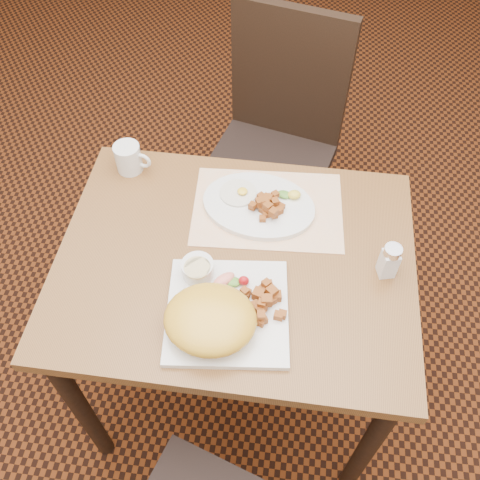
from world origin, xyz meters
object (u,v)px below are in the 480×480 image
at_px(plate_square, 227,311).
at_px(plate_oval, 259,205).
at_px(salt_shaker, 389,261).
at_px(chair_far, 276,135).
at_px(table, 236,281).
at_px(coffee_mug, 129,158).

distance_m(plate_square, plate_oval, 0.33).
bearing_deg(plate_oval, salt_shaker, -26.74).
relative_size(chair_far, plate_oval, 3.19).
height_order(table, plate_oval, plate_oval).
xyz_separation_m(chair_far, coffee_mug, (-0.39, -0.44, 0.25)).
height_order(chair_far, salt_shaker, chair_far).
bearing_deg(salt_shaker, coffee_mug, 159.39).
distance_m(chair_far, plate_oval, 0.58).
bearing_deg(table, plate_square, -88.53).
bearing_deg(salt_shaker, chair_far, 114.59).
relative_size(table, chair_far, 0.93).
height_order(plate_square, salt_shaker, salt_shaker).
distance_m(salt_shaker, coffee_mug, 0.76).
xyz_separation_m(plate_oval, coffee_mug, (-0.38, 0.10, 0.03)).
bearing_deg(plate_oval, plate_square, -96.10).
distance_m(table, plate_square, 0.20).
bearing_deg(coffee_mug, plate_oval, -14.80).
relative_size(chair_far, coffee_mug, 9.10).
bearing_deg(chair_far, coffee_mug, 62.17).
relative_size(plate_square, coffee_mug, 2.63).
xyz_separation_m(table, plate_oval, (0.04, 0.17, 0.12)).
relative_size(plate_oval, salt_shaker, 3.05).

